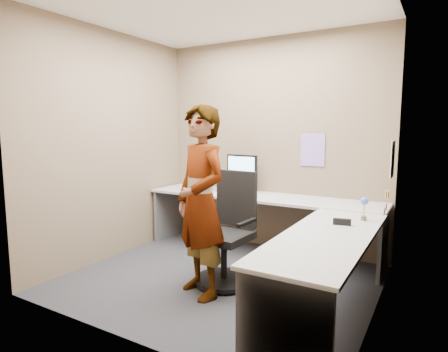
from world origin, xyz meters
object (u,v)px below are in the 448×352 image
Objects in this scene: person at (201,202)px; monitor at (242,168)px; desk at (274,221)px; office_chair at (228,239)px.

monitor is at bearing 128.43° from person.
office_chair reaches higher than desk.
monitor is (-0.77, 0.73, 0.45)m from desk.
desk is at bearing 86.66° from person.
desk is 0.53m from office_chair.
person reaches higher than monitor.
office_chair is 0.57m from person.
person is (-0.41, -0.76, 0.30)m from desk.
monitor is 0.26× the size of person.
person is at bearing -118.25° from desk.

